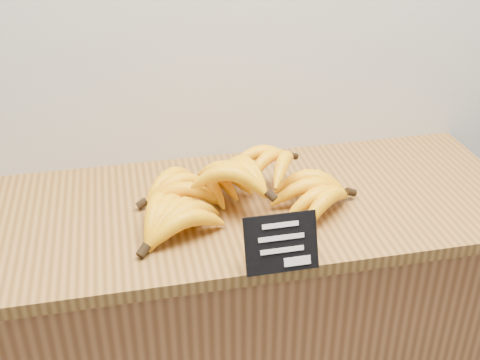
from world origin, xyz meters
TOP-DOWN VIEW (x-y plane):
  - counter at (0.05, 2.75)m, footprint 1.32×0.50m
  - counter_top at (0.05, 2.75)m, footprint 1.37×0.54m
  - chalkboard_sign at (0.09, 2.49)m, footprint 0.15×0.05m
  - banana_pile at (0.03, 2.73)m, footprint 0.57×0.33m

SIDE VIEW (x-z plane):
  - counter at x=0.05m, z-range 0.00..0.90m
  - counter_top at x=0.05m, z-range 0.90..0.93m
  - banana_pile at x=0.03m, z-range 0.92..1.04m
  - chalkboard_sign at x=0.09m, z-range 0.93..1.04m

